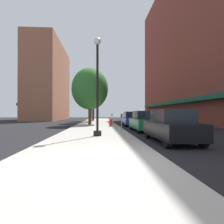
# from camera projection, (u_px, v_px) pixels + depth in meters

# --- Properties ---
(ground_plane) EXTENTS (90.00, 90.00, 0.00)m
(ground_plane) POSITION_uv_depth(u_px,v_px,m) (129.00, 125.00, 23.36)
(ground_plane) COLOR black
(sidewalk_slab) EXTENTS (4.80, 50.00, 0.12)m
(sidewalk_slab) POSITION_uv_depth(u_px,v_px,m) (97.00, 124.00, 24.10)
(sidewalk_slab) COLOR #A8A399
(sidewalk_slab) RESTS_ON ground
(building_right_brick) EXTENTS (6.80, 40.00, 25.58)m
(building_right_brick) POSITION_uv_depth(u_px,v_px,m) (196.00, 39.00, 28.14)
(building_right_brick) COLOR brown
(building_right_brick) RESTS_ON ground
(building_far_background) EXTENTS (6.80, 18.00, 16.68)m
(building_far_background) POSITION_uv_depth(u_px,v_px,m) (49.00, 83.00, 41.41)
(building_far_background) COLOR #9E6047
(building_far_background) RESTS_ON ground
(lamppost) EXTENTS (0.48, 0.48, 5.90)m
(lamppost) POSITION_uv_depth(u_px,v_px,m) (97.00, 84.00, 11.07)
(lamppost) COLOR black
(lamppost) RESTS_ON sidewalk_slab
(fire_hydrant) EXTENTS (0.33, 0.26, 0.79)m
(fire_hydrant) POSITION_uv_depth(u_px,v_px,m) (111.00, 123.00, 18.84)
(fire_hydrant) COLOR red
(fire_hydrant) RESTS_ON sidewalk_slab
(parking_meter_near) EXTENTS (0.14, 0.09, 1.31)m
(parking_meter_near) POSITION_uv_depth(u_px,v_px,m) (122.00, 120.00, 14.13)
(parking_meter_near) COLOR slate
(parking_meter_near) RESTS_ON sidewalk_slab
(parking_meter_far) EXTENTS (0.14, 0.09, 1.31)m
(parking_meter_far) POSITION_uv_depth(u_px,v_px,m) (112.00, 117.00, 25.64)
(parking_meter_far) COLOR slate
(parking_meter_far) RESTS_ON sidewalk_slab
(tree_near) EXTENTS (4.47, 4.47, 6.94)m
(tree_near) POSITION_uv_depth(u_px,v_px,m) (90.00, 89.00, 22.77)
(tree_near) COLOR #4C3823
(tree_near) RESTS_ON sidewalk_slab
(tree_mid) EXTENTS (3.87, 3.87, 6.98)m
(tree_mid) POSITION_uv_depth(u_px,v_px,m) (90.00, 91.00, 28.42)
(tree_mid) COLOR #4C3823
(tree_mid) RESTS_ON sidewalk_slab
(tree_far) EXTENTS (3.92, 3.92, 7.04)m
(tree_far) POSITION_uv_depth(u_px,v_px,m) (93.00, 95.00, 34.51)
(tree_far) COLOR #422D1E
(tree_far) RESTS_ON sidewalk_slab
(car_black) EXTENTS (1.80, 4.30, 1.66)m
(car_black) POSITION_uv_depth(u_px,v_px,m) (171.00, 126.00, 9.36)
(car_black) COLOR black
(car_black) RESTS_ON ground
(car_green) EXTENTS (1.80, 4.30, 1.66)m
(car_green) POSITION_uv_depth(u_px,v_px,m) (144.00, 121.00, 15.11)
(car_green) COLOR black
(car_green) RESTS_ON ground
(car_blue) EXTENTS (1.80, 4.30, 1.66)m
(car_blue) POSITION_uv_depth(u_px,v_px,m) (131.00, 119.00, 21.40)
(car_blue) COLOR black
(car_blue) RESTS_ON ground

